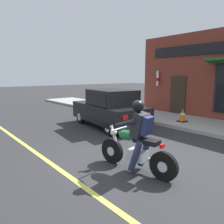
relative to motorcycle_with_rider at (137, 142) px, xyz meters
The scene contains 6 objects.
ground_plane 0.93m from the motorcycle_with_rider, 37.66° to the left, with size 80.00×80.00×0.00m, color #2B2B2D.
sidewalk_curb 6.34m from the motorcycle_with_rider, 32.48° to the left, with size 2.60×22.00×0.14m, color #9E9B93.
lane_stripe 3.69m from the motorcycle_with_rider, 110.97° to the left, with size 0.12×19.80×0.01m, color #D1C64C.
motorcycle_with_rider is the anchor object (origin of this frame).
car_hatchback 4.36m from the motorcycle_with_rider, 58.61° to the left, with size 2.08×3.95×1.57m.
traffic_cone 5.32m from the motorcycle_with_rider, 21.65° to the left, with size 0.36×0.36×0.60m.
Camera 1 is at (-3.91, -3.60, 2.15)m, focal length 35.00 mm.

